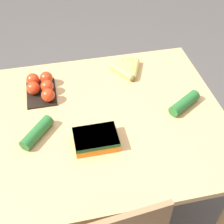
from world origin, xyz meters
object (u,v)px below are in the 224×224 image
Objects in this scene: carrot_bag at (96,139)px; cucumber_near at (37,132)px; banana_bunch at (128,70)px; cucumber_far at (184,103)px; tomato_pack at (41,87)px.

cucumber_near reaches higher than carrot_bag.
carrot_bag is (0.26, 0.47, 0.01)m from banana_bunch.
carrot_bag is 1.09× the size of cucumber_near.
cucumber_far is at bearing -163.63° from carrot_bag.
tomato_pack reaches higher than cucumber_near.
cucumber_far is (-0.20, 0.33, 0.01)m from banana_bunch.
banana_bunch is at bearing -144.07° from cucumber_near.
tomato_pack is at bearing -21.15° from cucumber_far.
carrot_bag is at bearing 60.58° from banana_bunch.
cucumber_far is at bearing -176.61° from cucumber_near.
cucumber_near is 0.95× the size of cucumber_far.
cucumber_far is at bearing 121.55° from banana_bunch.
banana_bunch is at bearing -119.42° from carrot_bag.
carrot_bag is at bearing 16.37° from cucumber_far.
tomato_pack is 0.31m from cucumber_near.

